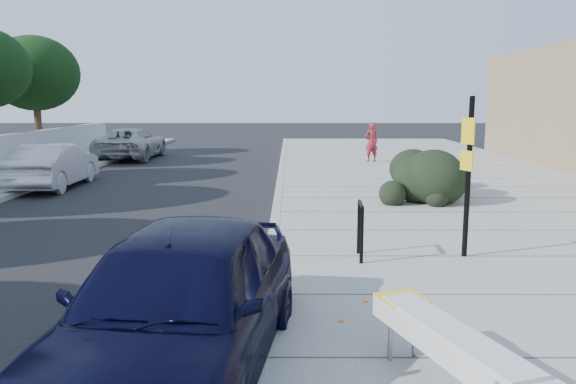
% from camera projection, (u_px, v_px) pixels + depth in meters
% --- Properties ---
extents(ground, '(120.00, 120.00, 0.00)m').
position_uv_depth(ground, '(271.00, 264.00, 10.07)').
color(ground, black).
rests_on(ground, ground).
extents(sidewalk_near, '(11.20, 50.00, 0.15)m').
position_uv_depth(sidewalk_near, '(486.00, 207.00, 14.97)').
color(sidewalk_near, gray).
rests_on(sidewalk_near, ground).
extents(curb_near, '(0.22, 50.00, 0.17)m').
position_uv_depth(curb_near, '(277.00, 207.00, 14.99)').
color(curb_near, '#9E9E99').
rests_on(curb_near, ground).
extents(tree_far_f, '(4.40, 4.40, 6.07)m').
position_uv_depth(tree_far_f, '(35.00, 74.00, 28.17)').
color(tree_far_f, '#332114').
rests_on(tree_far_f, ground).
extents(bench, '(1.17, 2.29, 0.68)m').
position_uv_depth(bench, '(451.00, 343.00, 5.21)').
color(bench, gray).
rests_on(bench, sidewalk_near).
extents(bike_rack, '(0.09, 0.69, 1.00)m').
position_uv_depth(bike_rack, '(360.00, 225.00, 9.81)').
color(bike_rack, black).
rests_on(bike_rack, sidewalk_near).
extents(sign_post, '(0.17, 0.31, 2.83)m').
position_uv_depth(sign_post, '(468.00, 168.00, 9.76)').
color(sign_post, black).
rests_on(sign_post, sidewalk_near).
extents(hedge, '(3.34, 4.56, 1.54)m').
position_uv_depth(hedge, '(414.00, 168.00, 16.54)').
color(hedge, black).
rests_on(hedge, sidewalk_near).
extents(sedan_navy, '(2.60, 5.15, 1.68)m').
position_uv_depth(sedan_navy, '(179.00, 303.00, 5.79)').
color(sedan_navy, black).
rests_on(sedan_navy, ground).
extents(wagon_silver, '(1.65, 4.53, 1.48)m').
position_uv_depth(wagon_silver, '(54.00, 165.00, 18.64)').
color(wagon_silver, '#BBBBC0').
rests_on(wagon_silver, ground).
extents(suv_silver, '(2.52, 5.46, 1.52)m').
position_uv_depth(suv_silver, '(131.00, 143.00, 27.69)').
color(suv_silver, '#A1A4A6').
rests_on(suv_silver, ground).
extents(pedestrian, '(0.74, 0.61, 1.75)m').
position_uv_depth(pedestrian, '(371.00, 142.00, 25.02)').
color(pedestrian, maroon).
rests_on(pedestrian, sidewalk_near).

